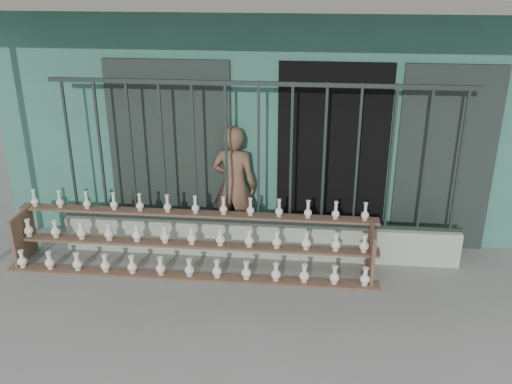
# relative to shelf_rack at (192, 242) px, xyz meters

# --- Properties ---
(ground) EXTENTS (60.00, 60.00, 0.00)m
(ground) POSITION_rel_shelf_rack_xyz_m (0.77, -0.88, -0.36)
(ground) COLOR slate
(workshop_building) EXTENTS (7.40, 6.60, 3.21)m
(workshop_building) POSITION_rel_shelf_rack_xyz_m (0.77, 3.35, 1.26)
(workshop_building) COLOR #336C5B
(workshop_building) RESTS_ON ground
(parapet_wall) EXTENTS (5.00, 0.20, 0.45)m
(parapet_wall) POSITION_rel_shelf_rack_xyz_m (0.77, 0.42, -0.14)
(parapet_wall) COLOR #A6B79C
(parapet_wall) RESTS_ON ground
(security_fence) EXTENTS (5.00, 0.04, 1.80)m
(security_fence) POSITION_rel_shelf_rack_xyz_m (0.77, 0.42, 0.99)
(security_fence) COLOR #283330
(security_fence) RESTS_ON parapet_wall
(shelf_rack) EXTENTS (4.50, 0.68, 0.85)m
(shelf_rack) POSITION_rel_shelf_rack_xyz_m (0.00, 0.00, 0.00)
(shelf_rack) COLOR brown
(shelf_rack) RESTS_ON ground
(elderly_woman) EXTENTS (0.63, 0.46, 1.61)m
(elderly_woman) POSITION_rel_shelf_rack_xyz_m (0.42, 0.77, 0.44)
(elderly_woman) COLOR brown
(elderly_woman) RESTS_ON ground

